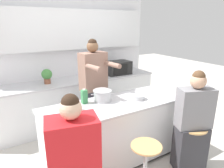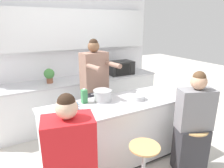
% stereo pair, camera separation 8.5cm
% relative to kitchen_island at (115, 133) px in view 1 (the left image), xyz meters
% --- Properties ---
extents(ground_plane, '(16.00, 16.00, 0.00)m').
position_rel_kitchen_island_xyz_m(ground_plane, '(0.00, 0.00, -0.46)').
color(ground_plane, beige).
extents(wall_back, '(3.56, 0.22, 2.70)m').
position_rel_kitchen_island_xyz_m(wall_back, '(0.00, 1.75, 1.08)').
color(wall_back, white).
rests_on(wall_back, ground_plane).
extents(back_counter, '(3.31, 0.65, 0.89)m').
position_rel_kitchen_island_xyz_m(back_counter, '(0.00, 1.44, -0.01)').
color(back_counter, silver).
rests_on(back_counter, ground_plane).
extents(kitchen_island, '(1.99, 0.71, 0.91)m').
position_rel_kitchen_island_xyz_m(kitchen_island, '(0.00, 0.00, 0.00)').
color(kitchen_island, black).
rests_on(kitchen_island, ground_plane).
extents(bar_stool_rightmost, '(0.38, 0.38, 0.64)m').
position_rel_kitchen_island_xyz_m(bar_stool_rightmost, '(0.80, -0.67, -0.13)').
color(bar_stool_rightmost, tan).
rests_on(bar_stool_rightmost, ground_plane).
extents(person_cooking, '(0.47, 0.59, 1.72)m').
position_rel_kitchen_island_xyz_m(person_cooking, '(-0.02, 0.60, 0.39)').
color(person_cooking, '#383842').
rests_on(person_cooking, ground_plane).
extents(person_seated_near, '(0.49, 0.39, 1.39)m').
position_rel_kitchen_island_xyz_m(person_seated_near, '(0.79, -0.65, 0.17)').
color(person_seated_near, '#333338').
rests_on(person_seated_near, ground_plane).
extents(cooking_pot, '(0.34, 0.26, 0.15)m').
position_rel_kitchen_island_xyz_m(cooking_pot, '(-0.10, 0.16, 0.53)').
color(cooking_pot, '#B7BABC').
rests_on(cooking_pot, kitchen_island).
extents(fruit_bowl, '(0.18, 0.18, 0.06)m').
position_rel_kitchen_island_xyz_m(fruit_bowl, '(0.36, -0.05, 0.48)').
color(fruit_bowl, '#B7BABC').
rests_on(fruit_bowl, kitchen_island).
extents(coffee_cup_near, '(0.12, 0.09, 0.09)m').
position_rel_kitchen_island_xyz_m(coffee_cup_near, '(-0.54, 0.05, 0.49)').
color(coffee_cup_near, '#4C7099').
rests_on(coffee_cup_near, kitchen_island).
extents(banana_bunch, '(0.17, 0.12, 0.05)m').
position_rel_kitchen_island_xyz_m(banana_bunch, '(-0.74, -0.24, 0.47)').
color(banana_bunch, yellow).
rests_on(banana_bunch, kitchen_island).
extents(juice_carton, '(0.07, 0.07, 0.20)m').
position_rel_kitchen_island_xyz_m(juice_carton, '(-0.35, 0.21, 0.54)').
color(juice_carton, '#38844C').
rests_on(juice_carton, kitchen_island).
extents(microwave, '(0.52, 0.36, 0.28)m').
position_rel_kitchen_island_xyz_m(microwave, '(0.93, 1.40, 0.57)').
color(microwave, black).
rests_on(microwave, back_counter).
extents(potted_plant, '(0.19, 0.19, 0.27)m').
position_rel_kitchen_island_xyz_m(potted_plant, '(-0.54, 1.44, 0.59)').
color(potted_plant, '#93563D').
rests_on(potted_plant, back_counter).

